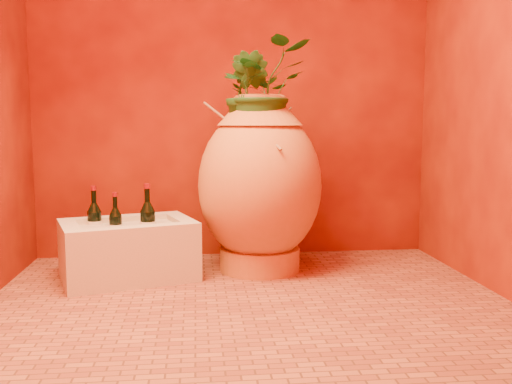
{
  "coord_description": "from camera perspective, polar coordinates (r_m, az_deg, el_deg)",
  "views": [
    {
      "loc": [
        -0.24,
        -2.65,
        0.85
      ],
      "look_at": [
        0.07,
        0.35,
        0.48
      ],
      "focal_mm": 40.0,
      "sensor_mm": 36.0,
      "label": 1
    }
  ],
  "objects": [
    {
      "name": "amphora",
      "position": [
        3.26,
        0.38,
        0.78
      ],
      "size": [
        0.87,
        0.87,
        1.01
      ],
      "rotation": [
        0.0,
        0.0,
        -0.28
      ],
      "color": "#BB6E34",
      "rests_on": "floor"
    },
    {
      "name": "wall_back",
      "position": [
        3.68,
        -2.25,
        13.15
      ],
      "size": [
        2.5,
        0.02,
        2.5
      ],
      "primitive_type": "cube",
      "color": "#5E0D05",
      "rests_on": "ground"
    },
    {
      "name": "wine_bottle_b",
      "position": [
        3.29,
        -15.83,
        -3.05
      ],
      "size": [
        0.08,
        0.08,
        0.33
      ],
      "color": "black",
      "rests_on": "stone_basin"
    },
    {
      "name": "plant_main",
      "position": [
        3.24,
        0.55,
        10.11
      ],
      "size": [
        0.65,
        0.62,
        0.56
      ],
      "primitive_type": "imported",
      "rotation": [
        0.0,
        0.0,
        0.46
      ],
      "color": "#1B4C1D",
      "rests_on": "amphora"
    },
    {
      "name": "plant_side",
      "position": [
        3.2,
        -0.89,
        9.83
      ],
      "size": [
        0.32,
        0.31,
        0.45
      ],
      "primitive_type": "imported",
      "rotation": [
        0.0,
        0.0,
        -0.64
      ],
      "color": "#1B4C1D",
      "rests_on": "amphora"
    },
    {
      "name": "wine_bottle_c",
      "position": [
        3.16,
        -10.77,
        -3.18
      ],
      "size": [
        0.08,
        0.08,
        0.35
      ],
      "color": "black",
      "rests_on": "stone_basin"
    },
    {
      "name": "wall_tap",
      "position": [
        3.58,
        -0.95,
        6.74
      ],
      "size": [
        0.07,
        0.15,
        0.16
      ],
      "color": "#B26A29",
      "rests_on": "wall_back"
    },
    {
      "name": "floor",
      "position": [
        2.8,
        -0.75,
        -10.78
      ],
      "size": [
        2.5,
        2.5,
        0.0
      ],
      "primitive_type": "plane",
      "color": "#9A5032",
      "rests_on": "ground"
    },
    {
      "name": "wall_right",
      "position": [
        3.07,
        23.89,
        13.83
      ],
      "size": [
        0.02,
        2.0,
        2.5
      ],
      "primitive_type": "cube",
      "color": "#5E0D05",
      "rests_on": "ground"
    },
    {
      "name": "wine_bottle_a",
      "position": [
        3.22,
        -13.85,
        -3.4
      ],
      "size": [
        0.07,
        0.07,
        0.3
      ],
      "color": "black",
      "rests_on": "stone_basin"
    },
    {
      "name": "stone_basin",
      "position": [
        3.21,
        -12.66,
        -5.76
      ],
      "size": [
        0.8,
        0.68,
        0.32
      ],
      "rotation": [
        0.0,
        0.0,
        0.31
      ],
      "color": "beige",
      "rests_on": "floor"
    }
  ]
}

